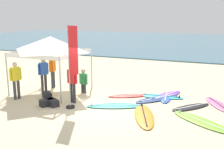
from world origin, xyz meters
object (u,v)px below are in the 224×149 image
surfboard_lime (201,122)px  surfboard_orange (144,115)px  person_orange (53,69)px  person_blue (43,72)px  person_red (72,81)px  person_green (83,80)px  surfboard_blue (166,97)px  surfboard_navy (157,99)px  banner_flag (72,71)px  surfboard_red (129,96)px  surfboard_teal (115,106)px  person_yellow (16,78)px  gear_bag_on_sand (53,103)px  surfboard_pink (218,104)px  canopy_tent (51,44)px  surfboard_black (191,107)px  gear_bag_near_tent (47,102)px  surfboard_purple (165,96)px  gear_bag_by_pole (47,95)px  surfboard_cyan (160,96)px

surfboard_lime → surfboard_orange: bearing=-173.8°
person_orange → person_blue: bearing=-86.5°
person_red → person_green: bearing=101.5°
surfboard_blue → person_red: 4.36m
surfboard_navy → surfboard_blue: same height
person_red → banner_flag: 0.94m
surfboard_red → surfboard_teal: (-0.03, -1.58, -0.00)m
person_orange → person_red: bearing=-38.2°
surfboard_lime → surfboard_teal: 3.48m
person_yellow → gear_bag_on_sand: bearing=-4.4°
surfboard_pink → gear_bag_on_sand: bearing=-156.7°
person_green → surfboard_red: bearing=6.6°
surfboard_lime → person_green: 5.97m
surfboard_teal → person_yellow: size_ratio=1.46×
canopy_tent → surfboard_black: size_ratio=1.67×
person_green → gear_bag_near_tent: bearing=-101.7°
surfboard_red → canopy_tent: bearing=-170.6°
surfboard_black → person_yellow: 7.75m
surfboard_lime → gear_bag_near_tent: bearing=-174.2°
surfboard_purple → gear_bag_near_tent: bearing=-143.1°
person_blue → banner_flag: bearing=-31.2°
surfboard_black → gear_bag_on_sand: size_ratio=3.05×
gear_bag_by_pole → surfboard_cyan: bearing=24.6°
surfboard_black → person_red: person_red is taller
surfboard_orange → person_orange: person_orange is taller
person_yellow → surfboard_purple: bearing=26.1°
surfboard_blue → gear_bag_by_pole: gear_bag_by_pole is taller
person_yellow → surfboard_navy: bearing=22.2°
surfboard_purple → gear_bag_near_tent: size_ratio=3.99×
person_blue → gear_bag_on_sand: (1.64, -1.63, -0.85)m
surfboard_lime → canopy_tent: bearing=169.6°
person_blue → banner_flag: (2.59, -1.57, 0.59)m
surfboard_orange → person_red: bearing=173.7°
surfboard_navy → surfboard_red: 1.36m
surfboard_black → surfboard_orange: (-1.51, -1.67, -0.00)m
person_green → gear_bag_by_pole: bearing=-127.2°
surfboard_lime → banner_flag: (-5.00, -0.48, 1.54)m
surfboard_teal → person_red: bearing=-173.0°
surfboard_lime → surfboard_red: 3.95m
surfboard_pink → gear_bag_by_pole: bearing=-164.7°
gear_bag_on_sand → person_red: bearing=50.0°
surfboard_orange → surfboard_pink: (2.55, 2.46, 0.00)m
surfboard_pink → gear_bag_by_pole: 7.57m
surfboard_teal → person_orange: person_orange is taller
surfboard_pink → person_green: size_ratio=1.79×
surfboard_black → surfboard_orange: same height
gear_bag_on_sand → surfboard_cyan: bearing=37.1°
person_yellow → gear_bag_near_tent: bearing=-7.5°
surfboard_orange → surfboard_red: same height
person_green → surfboard_teal: bearing=-30.6°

